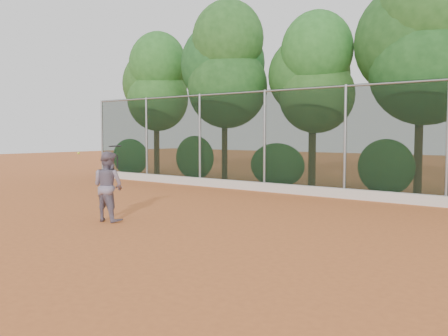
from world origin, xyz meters
The scene contains 7 objects.
ground centered at (0.00, 0.00, 0.00)m, with size 80.00×80.00×0.00m, color #C3632E.
concrete_curb centered at (0.00, 6.82, 0.15)m, with size 24.00×0.20×0.30m, color silver.
tennis_player centered at (-2.38, -0.25, 0.80)m, with size 0.77×0.60×1.59m, color slate.
chainlink_fence centered at (0.00, 7.00, 1.86)m, with size 24.09×0.09×3.50m.
foliage_backdrop centered at (-0.55, 8.98, 4.40)m, with size 23.70×3.63×7.55m.
tennis_racket centered at (-2.06, -0.29, 1.68)m, with size 0.34×0.34×0.51m.
tennis_ball_in_flight centered at (-3.36, -0.34, 1.53)m, with size 0.06×0.06×0.06m.
Camera 1 is at (6.74, -7.40, 2.00)m, focal length 40.00 mm.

